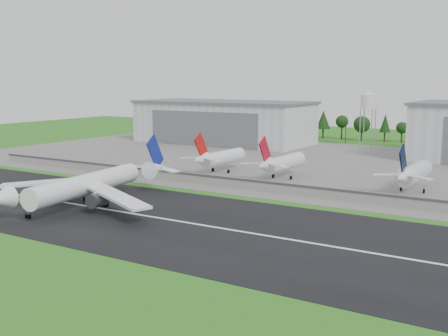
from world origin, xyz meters
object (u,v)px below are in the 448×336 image
Objects in this scene: ground_vehicle at (21,201)px; main_airliner at (85,189)px; parked_jet_navy at (412,174)px; parked_jet_red_a at (218,158)px; parked_jet_red_b at (280,163)px.

main_airliner is at bearing -63.80° from ground_vehicle.
ground_vehicle is at bearing 10.85° from main_airliner.
parked_jet_navy is at bearing -43.82° from ground_vehicle.
main_airliner is at bearing -137.01° from parked_jet_navy.
parked_jet_red_a is at bearing -99.00° from main_airliner.
ground_vehicle is at bearing -121.84° from parked_jet_red_b.
main_airliner is at bearing -90.84° from parked_jet_red_a.
parked_jet_red_a is (0.98, 66.95, 1.03)m from main_airliner.
parked_jet_red_b is (25.74, 0.00, 0.01)m from parked_jet_red_a.
ground_vehicle is 76.28m from parked_jet_red_a.
ground_vehicle is 86.64m from parked_jet_red_b.
main_airliner reaches higher than parked_jet_navy.
main_airliner is 20.42m from ground_vehicle.
main_airliner is 1.89× the size of parked_jet_red_a.
ground_vehicle is at bearing -105.15° from parked_jet_red_a.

